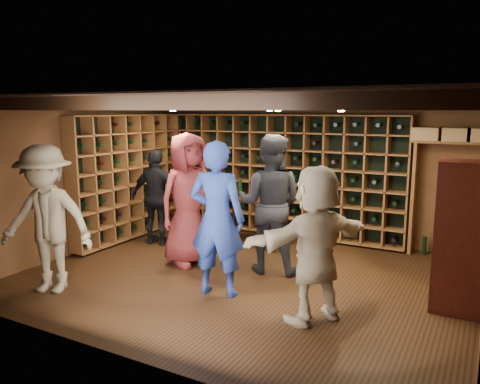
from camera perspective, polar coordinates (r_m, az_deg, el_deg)
The scene contains 13 objects.
ground at distance 6.77m, azimuth 0.62°, elevation -10.27°, with size 6.00×6.00×0.00m, color black.
room_shell at distance 6.40m, azimuth 0.89°, elevation 10.66°, with size 6.00×6.00×6.00m.
wine_rack_back at distance 8.76m, azimuth 4.74°, elevation 2.11°, with size 4.65×0.30×2.20m.
wine_rack_left at distance 8.75m, azimuth -13.35°, elevation 1.86°, with size 0.30×2.65×2.20m.
crate_shelf at distance 8.00m, azimuth 24.40°, elevation 3.52°, with size 1.20×0.32×2.07m.
display_cabinet at distance 6.01m, azimuth 25.25°, elevation -5.33°, with size 0.55×0.50×1.75m.
man_blue_shirt at distance 5.90m, azimuth -2.82°, elevation -3.31°, with size 0.72×0.47×1.98m, color navy.
man_grey_suit at distance 6.77m, azimuth 3.70°, elevation -1.46°, with size 0.98×0.76×2.01m, color black.
guest_red_floral at distance 7.13m, azimuth -6.30°, elevation -0.90°, with size 0.98×0.64×2.01m, color maroon.
guest_woman_black at distance 8.28m, azimuth -10.07°, elevation -0.64°, with size 0.99×0.41×1.68m, color black.
guest_khaki at distance 6.49m, azimuth -22.52°, elevation -3.10°, with size 1.24×0.71×1.92m, color #7E7357.
guest_beige at distance 5.24m, azimuth 9.22°, elevation -6.32°, with size 1.64×0.52×1.77m, color tan.
tasting_table at distance 8.13m, azimuth 1.53°, elevation -1.36°, with size 1.13×0.59×1.12m.
Camera 1 is at (2.97, -5.62, 2.34)m, focal length 35.00 mm.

